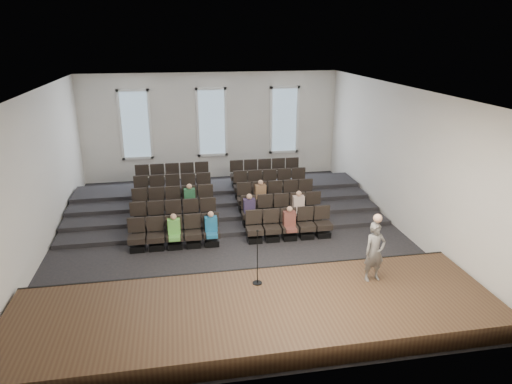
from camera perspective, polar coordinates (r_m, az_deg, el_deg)
ground at (r=15.95m, az=-3.12°, el=-5.50°), size 14.00×14.00×0.00m
ceiling at (r=14.59m, az=-3.48°, el=12.68°), size 12.00×14.00×0.02m
wall_back at (r=21.88m, az=-5.55°, el=8.17°), size 12.00×0.04×5.00m
wall_front at (r=8.64m, az=2.45°, el=-9.62°), size 12.00×0.04×5.00m
wall_left at (r=15.60m, az=-25.82°, el=1.78°), size 0.04×14.00×5.00m
wall_right at (r=16.85m, az=17.53°, el=4.01°), size 0.04×14.00×5.00m
stage at (r=11.42m, az=0.14°, el=-14.95°), size 11.80×3.60×0.50m
stage_lip at (r=12.90m, az=-1.28°, el=-10.59°), size 11.80×0.06×0.52m
risers at (r=18.80m, az=-4.33°, el=-0.96°), size 11.80×4.80×0.60m
seating_rows at (r=17.11m, az=-3.80°, el=-1.29°), size 6.80×4.70×1.67m
windows at (r=21.78m, az=-5.55°, el=8.65°), size 8.44×0.10×3.24m
audience at (r=15.96m, az=-2.02°, el=-2.32°), size 4.85×2.64×1.10m
speaker at (r=12.31m, az=14.61°, el=-7.26°), size 0.63×0.46×1.61m
mic_stand at (r=11.90m, az=0.17°, el=-9.45°), size 0.25×0.25×1.52m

